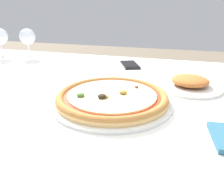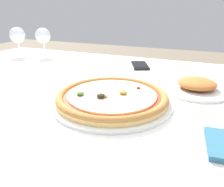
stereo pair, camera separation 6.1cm
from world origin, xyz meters
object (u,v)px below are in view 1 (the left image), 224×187
Objects in this scene: pizza_plate at (112,98)px; side_plate at (190,83)px; dining_table at (57,105)px; cell_phone at (130,65)px; wine_glass_far_left at (0,37)px; wine_glass_far_right at (27,37)px.

side_plate is (0.22, 0.20, -0.00)m from pizza_plate.
cell_phone reaches higher than dining_table.
dining_table is 9.31× the size of wine_glass_far_left.
wine_glass_far_left is 1.01m from side_plate.
dining_table is 9.44× the size of wine_glass_far_right.
wine_glass_far_right is 0.58m from cell_phone.
cell_phone is at bearing -3.36° from wine_glass_far_right.
wine_glass_far_right is (-0.62, 0.47, 0.09)m from pizza_plate.
wine_glass_far_left reaches higher than cell_phone.
wine_glass_far_left is 0.15m from wine_glass_far_right.
wine_glass_far_left is at bearing 150.58° from pizza_plate.
wine_glass_far_right reaches higher than cell_phone.
dining_table is at bearing -117.31° from cell_phone.
dining_table is 0.66m from wine_glass_far_left.
side_plate reaches higher than dining_table.
dining_table is 0.26m from pizza_plate.
dining_table is at bearing -33.34° from wine_glass_far_left.
pizza_plate is 1.59× the size of side_plate.
cell_phone is at bearing 62.69° from dining_table.
wine_glass_far_left is 0.97× the size of cell_phone.
wine_glass_far_right is at bearing 161.87° from side_plate.
cell_phone is at bearing 95.88° from pizza_plate.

